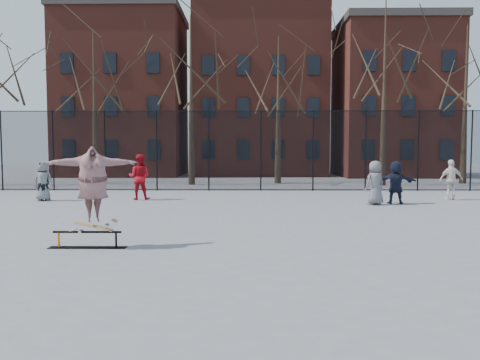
{
  "coord_description": "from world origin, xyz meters",
  "views": [
    {
      "loc": [
        0.49,
        -10.28,
        2.16
      ],
      "look_at": [
        0.32,
        1.5,
        1.34
      ],
      "focal_mm": 35.0,
      "sensor_mm": 36.0,
      "label": 1
    }
  ],
  "objects_px": {
    "skateboard": "(94,228)",
    "bystander_extra": "(375,183)",
    "bystander_grey": "(43,181)",
    "skate_rail": "(87,241)",
    "skater": "(93,189)",
    "bystander_red": "(139,177)",
    "bystander_white": "(451,180)",
    "bystander_navy": "(396,182)",
    "bystander_black": "(43,181)"
  },
  "relations": [
    {
      "from": "bystander_grey",
      "to": "bystander_red",
      "type": "bearing_deg",
      "value": -170.54
    },
    {
      "from": "skateboard",
      "to": "bystander_navy",
      "type": "height_order",
      "value": "bystander_navy"
    },
    {
      "from": "bystander_grey",
      "to": "bystander_white",
      "type": "xyz_separation_m",
      "value": [
        16.64,
        0.55,
        0.03
      ]
    },
    {
      "from": "bystander_red",
      "to": "bystander_white",
      "type": "height_order",
      "value": "bystander_red"
    },
    {
      "from": "bystander_grey",
      "to": "bystander_extra",
      "type": "height_order",
      "value": "bystander_extra"
    },
    {
      "from": "skate_rail",
      "to": "skater",
      "type": "bearing_deg",
      "value": 0.0
    },
    {
      "from": "skate_rail",
      "to": "bystander_black",
      "type": "bearing_deg",
      "value": 118.67
    },
    {
      "from": "skateboard",
      "to": "bystander_white",
      "type": "xyz_separation_m",
      "value": [
        11.7,
        9.38,
        0.41
      ]
    },
    {
      "from": "bystander_black",
      "to": "bystander_white",
      "type": "bearing_deg",
      "value": -165.74
    },
    {
      "from": "skate_rail",
      "to": "bystander_white",
      "type": "relative_size",
      "value": 1.01
    },
    {
      "from": "skater",
      "to": "bystander_white",
      "type": "xyz_separation_m",
      "value": [
        11.7,
        9.38,
        -0.45
      ]
    },
    {
      "from": "skater",
      "to": "bystander_navy",
      "type": "distance_m",
      "value": 12.07
    },
    {
      "from": "skater",
      "to": "bystander_black",
      "type": "height_order",
      "value": "skater"
    },
    {
      "from": "bystander_white",
      "to": "bystander_navy",
      "type": "xyz_separation_m",
      "value": [
        -2.7,
        -1.34,
        -0.01
      ]
    },
    {
      "from": "skate_rail",
      "to": "bystander_grey",
      "type": "xyz_separation_m",
      "value": [
        -4.8,
        8.83,
        0.65
      ]
    },
    {
      "from": "skater",
      "to": "bystander_navy",
      "type": "height_order",
      "value": "skater"
    },
    {
      "from": "skater",
      "to": "bystander_white",
      "type": "height_order",
      "value": "skater"
    },
    {
      "from": "skateboard",
      "to": "bystander_extra",
      "type": "height_order",
      "value": "bystander_extra"
    },
    {
      "from": "skate_rail",
      "to": "bystander_grey",
      "type": "bearing_deg",
      "value": 118.51
    },
    {
      "from": "bystander_extra",
      "to": "bystander_white",
      "type": "bearing_deg",
      "value": -178.9
    },
    {
      "from": "skate_rail",
      "to": "bystander_navy",
      "type": "relative_size",
      "value": 1.01
    },
    {
      "from": "skate_rail",
      "to": "skateboard",
      "type": "bearing_deg",
      "value": 0.0
    },
    {
      "from": "bystander_red",
      "to": "bystander_white",
      "type": "relative_size",
      "value": 1.13
    },
    {
      "from": "skater",
      "to": "bystander_grey",
      "type": "relative_size",
      "value": 1.24
    },
    {
      "from": "skate_rail",
      "to": "skater",
      "type": "xyz_separation_m",
      "value": [
        0.15,
        0.0,
        1.14
      ]
    },
    {
      "from": "bystander_grey",
      "to": "bystander_navy",
      "type": "distance_m",
      "value": 13.96
    },
    {
      "from": "skateboard",
      "to": "bystander_red",
      "type": "distance_m",
      "value": 9.39
    },
    {
      "from": "bystander_red",
      "to": "bystander_extra",
      "type": "distance_m",
      "value": 9.41
    },
    {
      "from": "bystander_navy",
      "to": "bystander_extra",
      "type": "distance_m",
      "value": 0.95
    },
    {
      "from": "skater",
      "to": "bystander_red",
      "type": "xyz_separation_m",
      "value": [
        -1.15,
        9.3,
        -0.34
      ]
    },
    {
      "from": "bystander_grey",
      "to": "skateboard",
      "type": "bearing_deg",
      "value": 121.66
    },
    {
      "from": "skate_rail",
      "to": "skateboard",
      "type": "relative_size",
      "value": 1.86
    },
    {
      "from": "bystander_white",
      "to": "bystander_navy",
      "type": "distance_m",
      "value": 3.01
    },
    {
      "from": "bystander_red",
      "to": "bystander_navy",
      "type": "height_order",
      "value": "bystander_red"
    },
    {
      "from": "skate_rail",
      "to": "bystander_grey",
      "type": "distance_m",
      "value": 10.07
    },
    {
      "from": "bystander_grey",
      "to": "skater",
      "type": "bearing_deg",
      "value": 121.66
    },
    {
      "from": "skater",
      "to": "bystander_extra",
      "type": "distance_m",
      "value": 11.18
    },
    {
      "from": "bystander_grey",
      "to": "bystander_extra",
      "type": "bearing_deg",
      "value": 177.38
    },
    {
      "from": "bystander_grey",
      "to": "bystander_extra",
      "type": "distance_m",
      "value": 13.11
    },
    {
      "from": "bystander_grey",
      "to": "skate_rail",
      "type": "bearing_deg",
      "value": 120.92
    },
    {
      "from": "bystander_navy",
      "to": "bystander_black",
      "type": "bearing_deg",
      "value": 8.02
    },
    {
      "from": "skateboard",
      "to": "bystander_extra",
      "type": "relative_size",
      "value": 0.54
    },
    {
      "from": "bystander_white",
      "to": "bystander_navy",
      "type": "relative_size",
      "value": 1.01
    },
    {
      "from": "skate_rail",
      "to": "bystander_extra",
      "type": "height_order",
      "value": "bystander_extra"
    },
    {
      "from": "skater",
      "to": "bystander_red",
      "type": "distance_m",
      "value": 9.38
    },
    {
      "from": "skater",
      "to": "skateboard",
      "type": "bearing_deg",
      "value": -111.94
    },
    {
      "from": "skateboard",
      "to": "bystander_extra",
      "type": "distance_m",
      "value": 11.18
    },
    {
      "from": "skate_rail",
      "to": "bystander_navy",
      "type": "xyz_separation_m",
      "value": [
        9.15,
        8.04,
        0.68
      ]
    },
    {
      "from": "bystander_white",
      "to": "bystander_extra",
      "type": "bearing_deg",
      "value": 21.12
    },
    {
      "from": "bystander_white",
      "to": "bystander_extra",
      "type": "relative_size",
      "value": 1.0
    }
  ]
}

